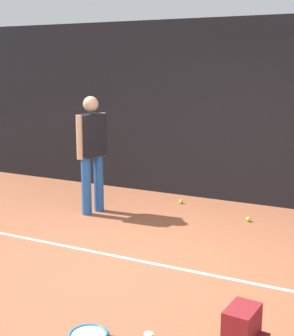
# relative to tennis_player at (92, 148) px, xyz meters

# --- Properties ---
(ground_plane) EXTENTS (12.00, 12.00, 0.00)m
(ground_plane) POSITION_rel_tennis_player_xyz_m (1.42, -1.45, -0.97)
(ground_plane) COLOR #9E5638
(back_fence) EXTENTS (10.00, 0.10, 2.84)m
(back_fence) POSITION_rel_tennis_player_xyz_m (1.42, 1.55, 0.45)
(back_fence) COLOR black
(back_fence) RESTS_ON ground
(court_line) EXTENTS (9.00, 0.05, 0.00)m
(court_line) POSITION_rel_tennis_player_xyz_m (1.42, -1.31, -0.96)
(court_line) COLOR white
(court_line) RESTS_ON ground
(tennis_player) EXTENTS (0.32, 0.51, 1.70)m
(tennis_player) POSITION_rel_tennis_player_xyz_m (0.00, 0.00, 0.00)
(tennis_player) COLOR #2659A5
(tennis_player) RESTS_ON ground
(tennis_racket) EXTENTS (0.64, 0.39, 0.03)m
(tennis_racket) POSITION_rel_tennis_player_xyz_m (1.84, -2.85, -0.95)
(tennis_racket) COLOR black
(tennis_racket) RESTS_ON ground
(tennis_ball_near_player) EXTENTS (0.07, 0.07, 0.07)m
(tennis_ball_near_player) POSITION_rel_tennis_player_xyz_m (2.15, 0.61, -0.93)
(tennis_ball_near_player) COLOR #CCE033
(tennis_ball_near_player) RESTS_ON ground
(tennis_ball_far_left) EXTENTS (0.07, 0.07, 0.07)m
(tennis_ball_far_left) POSITION_rel_tennis_player_xyz_m (0.97, 1.01, -0.93)
(tennis_ball_far_left) COLOR #CCE033
(tennis_ball_far_left) RESTS_ON ground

